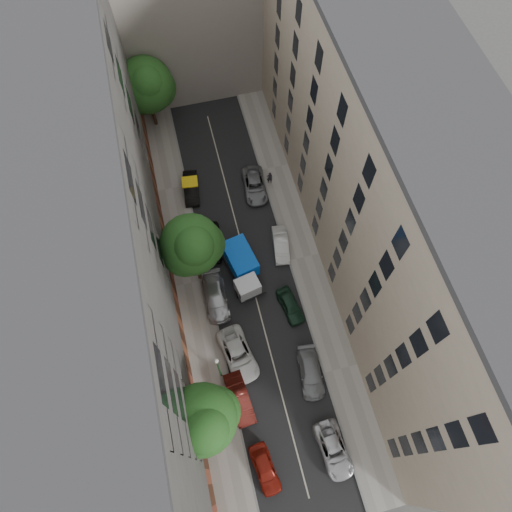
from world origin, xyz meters
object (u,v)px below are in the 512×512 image
object	(u,v)px
car_left_0	(265,469)
car_left_3	(216,297)
car_right_1	(311,373)
car_right_2	(290,306)
tree_far	(147,87)
lamp_post	(218,367)
pedestrian	(270,178)
car_right_0	(334,450)
tree_near	(204,421)
tree_mid	(193,247)
tarp_truck	(242,267)
car_left_4	(212,242)
car_left_2	(238,354)
car_right_4	(255,185)
car_left_5	(191,188)
car_left_1	(240,399)
car_right_3	(281,245)

from	to	relation	value
car_left_0	car_left_3	distance (m)	14.82
car_right_1	car_right_2	xyz separation A→B (m)	(0.00, 6.20, -0.02)
car_right_2	tree_far	bearing A→B (deg)	99.51
car_left_0	tree_far	world-z (taller)	tree_far
lamp_post	pedestrian	world-z (taller)	lamp_post
car_left_3	car_right_0	world-z (taller)	car_left_3
car_right_0	tree_near	world-z (taller)	tree_near
car_left_0	tree_far	distance (m)	37.33
car_right_2	tree_mid	size ratio (longest dim) A/B	0.40
lamp_post	car_left_3	bearing A→B (deg)	81.73
tarp_truck	car_right_0	world-z (taller)	tarp_truck
car_left_4	tree_far	bearing A→B (deg)	108.43
car_right_0	car_right_1	distance (m)	6.20
car_left_2	car_right_1	size ratio (longest dim) A/B	1.14
car_left_3	tree_far	world-z (taller)	tree_far
lamp_post	pedestrian	distance (m)	20.62
tree_mid	tree_far	xyz separation A→B (m)	(-1.22, 19.64, -1.08)
tarp_truck	car_left_2	bearing A→B (deg)	-117.73
car_right_4	tree_near	xyz separation A→B (m)	(-9.03, -22.05, 6.14)
car_left_5	car_right_2	bearing A→B (deg)	-59.83
car_left_1	car_right_0	distance (m)	8.44
tarp_truck	car_right_0	xyz separation A→B (m)	(3.40, -16.82, -0.78)
car_left_5	car_right_2	world-z (taller)	car_left_5
car_left_4	tree_mid	size ratio (longest dim) A/B	0.46
tarp_truck	car_left_5	distance (m)	10.76
car_left_0	tree_mid	distance (m)	18.33
pedestrian	lamp_post	bearing A→B (deg)	74.51
car_left_1	tree_near	distance (m)	6.89
car_left_4	car_right_2	bearing A→B (deg)	-46.64
car_right_3	pedestrian	distance (m)	7.68
car_left_0	car_left_2	bearing A→B (deg)	82.44
car_left_0	car_right_4	bearing A→B (deg)	70.22
car_left_4	tree_far	xyz separation A→B (m)	(-2.93, 16.49, 4.80)
car_left_2	car_left_4	size ratio (longest dim) A/B	1.18
car_left_0	tree_near	xyz separation A→B (m)	(-3.43, 3.81, 6.14)
car_left_1	car_left_3	distance (m)	9.20
tarp_truck	car_right_2	bearing A→B (deg)	-64.08
car_left_4	car_right_1	world-z (taller)	car_left_4
lamp_post	car_right_0	bearing A→B (deg)	-46.93
car_left_2	tree_mid	bearing A→B (deg)	92.07
tree_mid	pedestrian	world-z (taller)	tree_mid
car_right_2	car_right_4	bearing A→B (deg)	80.31
car_right_1	tree_near	size ratio (longest dim) A/B	0.47
car_right_3	tree_far	distance (m)	21.11
car_left_0	car_right_4	size ratio (longest dim) A/B	0.82
lamp_post	tree_near	bearing A→B (deg)	-111.65
car_left_2	car_right_2	xyz separation A→B (m)	(5.60, 3.20, -0.07)
car_left_3	car_right_2	distance (m)	6.84
car_left_2	pedestrian	size ratio (longest dim) A/B	3.18
tarp_truck	car_right_1	size ratio (longest dim) A/B	1.30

